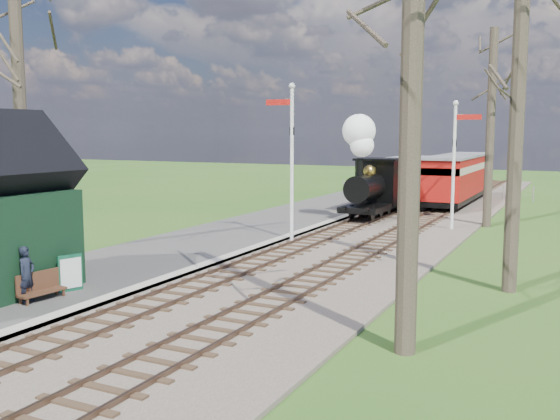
{
  "coord_description": "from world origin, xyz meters",
  "views": [
    {
      "loc": [
        9.57,
        -5.81,
        4.36
      ],
      "look_at": [
        -0.19,
        13.94,
        1.6
      ],
      "focal_mm": 40.0,
      "sensor_mm": 36.0,
      "label": 1
    }
  ],
  "objects": [
    {
      "name": "track_far",
      "position": [
        2.6,
        22.0,
        0.1
      ],
      "size": [
        1.6,
        60.0,
        0.15
      ],
      "color": "brown",
      "rests_on": "ground"
    },
    {
      "name": "bench",
      "position": [
        -2.53,
        5.14,
        0.53
      ],
      "size": [
        0.49,
        1.27,
        0.71
      ],
      "color": "#4A2B1A",
      "rests_on": "platform"
    },
    {
      "name": "platform",
      "position": [
        -3.5,
        14.0,
        0.1
      ],
      "size": [
        5.0,
        44.0,
        0.2
      ],
      "primitive_type": "cube",
      "color": "#474442",
      "rests_on": "ground"
    },
    {
      "name": "bare_trees",
      "position": [
        1.33,
        10.1,
        5.21
      ],
      "size": [
        15.51,
        22.39,
        12.0
      ],
      "color": "#382D23",
      "rests_on": "ground"
    },
    {
      "name": "fence_line",
      "position": [
        0.3,
        36.0,
        0.55
      ],
      "size": [
        12.6,
        0.08,
        1.0
      ],
      "color": "slate",
      "rests_on": "ground"
    },
    {
      "name": "red_carriage_a",
      "position": [
        2.6,
        29.68,
        1.65
      ],
      "size": [
        2.31,
        5.71,
        2.43
      ],
      "color": "black",
      "rests_on": "ground"
    },
    {
      "name": "semaphore_far",
      "position": [
        4.37,
        22.0,
        3.35
      ],
      "size": [
        1.22,
        0.24,
        5.72
      ],
      "color": "silver",
      "rests_on": "ground"
    },
    {
      "name": "distant_hills",
      "position": [
        1.4,
        64.38,
        -16.21
      ],
      "size": [
        114.4,
        48.0,
        22.02
      ],
      "color": "#385B23",
      "rests_on": "ground"
    },
    {
      "name": "ballast_bed",
      "position": [
        1.3,
        22.0,
        0.05
      ],
      "size": [
        8.0,
        60.0,
        0.1
      ],
      "primitive_type": "cube",
      "color": "brown",
      "rests_on": "ground"
    },
    {
      "name": "locomotive",
      "position": [
        -0.01,
        23.66,
        2.28
      ],
      "size": [
        2.0,
        4.66,
        5.0
      ],
      "color": "black",
      "rests_on": "ground"
    },
    {
      "name": "sign_board",
      "position": [
        -2.48,
        6.12,
        0.69
      ],
      "size": [
        0.3,
        0.65,
        0.97
      ],
      "color": "#0F4930",
      "rests_on": "platform"
    },
    {
      "name": "semaphore_near",
      "position": [
        -0.77,
        16.0,
        3.62
      ],
      "size": [
        1.22,
        0.24,
        6.22
      ],
      "color": "silver",
      "rests_on": "ground"
    },
    {
      "name": "coping_strip",
      "position": [
        -1.2,
        14.0,
        0.1
      ],
      "size": [
        0.4,
        44.0,
        0.21
      ],
      "primitive_type": "cube",
      "color": "#B2AD9E",
      "rests_on": "ground"
    },
    {
      "name": "red_carriage_b",
      "position": [
        2.6,
        35.18,
        1.65
      ],
      "size": [
        2.31,
        5.71,
        2.43
      ],
      "color": "black",
      "rests_on": "ground"
    },
    {
      "name": "coach",
      "position": [
        0.0,
        29.73,
        1.67
      ],
      "size": [
        2.33,
        7.99,
        2.45
      ],
      "color": "black",
      "rests_on": "ground"
    },
    {
      "name": "person",
      "position": [
        -2.64,
        4.85,
        0.89
      ],
      "size": [
        0.42,
        0.56,
        1.39
      ],
      "primitive_type": "imported",
      "rotation": [
        0.0,
        0.0,
        1.76
      ],
      "color": "black",
      "rests_on": "platform"
    },
    {
      "name": "track_near",
      "position": [
        0.0,
        22.0,
        0.1
      ],
      "size": [
        1.6,
        60.0,
        0.15
      ],
      "color": "brown",
      "rests_on": "ground"
    }
  ]
}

